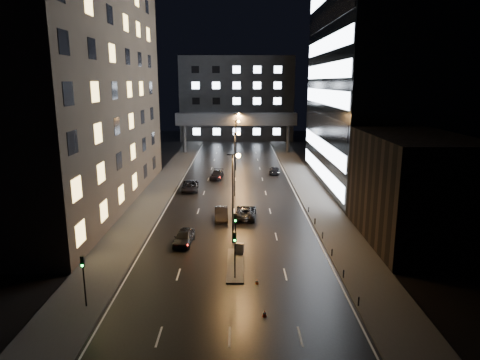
{
  "coord_description": "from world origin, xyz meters",
  "views": [
    {
      "loc": [
        0.67,
        -36.93,
        17.58
      ],
      "look_at": [
        0.82,
        21.99,
        4.0
      ],
      "focal_mm": 32.0,
      "sensor_mm": 36.0,
      "label": 1
    }
  ],
  "objects": [
    {
      "name": "sidewalk_right",
      "position": [
        12.5,
        35.0,
        0.07
      ],
      "size": [
        5.0,
        110.0,
        0.15
      ],
      "primitive_type": "cube",
      "color": "#383533",
      "rests_on": "ground"
    },
    {
      "name": "car_away_b",
      "position": [
        -1.64,
        16.33,
        0.8
      ],
      "size": [
        1.92,
        4.94,
        1.6
      ],
      "primitive_type": "imported",
      "rotation": [
        0.0,
        0.0,
        0.05
      ],
      "color": "black",
      "rests_on": "ground"
    },
    {
      "name": "traffic_signal_far",
      "position": [
        0.3,
        -1.01,
        3.09
      ],
      "size": [
        0.28,
        0.34,
        4.4
      ],
      "color": "black",
      "rests_on": "median_island"
    },
    {
      "name": "streetlight_mid_b",
      "position": [
        0.16,
        48.0,
        6.5
      ],
      "size": [
        1.45,
        0.5,
        10.15
      ],
      "color": "black",
      "rests_on": "ground"
    },
    {
      "name": "ground",
      "position": [
        0.0,
        40.0,
        0.0
      ],
      "size": [
        160.0,
        160.0,
        0.0
      ],
      "primitive_type": "plane",
      "color": "black",
      "rests_on": "ground"
    },
    {
      "name": "car_away_a",
      "position": [
        -5.42,
        7.67,
        0.81
      ],
      "size": [
        2.32,
        4.89,
        1.62
      ],
      "primitive_type": "imported",
      "rotation": [
        0.0,
        0.0,
        -0.09
      ],
      "color": "black",
      "rests_on": "ground"
    },
    {
      "name": "cone_a",
      "position": [
        2.27,
        -1.9,
        0.22
      ],
      "size": [
        0.4,
        0.4,
        0.44
      ],
      "primitive_type": "cone",
      "rotation": [
        0.0,
        0.0,
        0.32
      ],
      "color": "#FF510D",
      "rests_on": "ground"
    },
    {
      "name": "car_toward_a",
      "position": [
        1.54,
        17.12,
        0.8
      ],
      "size": [
        3.13,
        5.97,
        1.6
      ],
      "primitive_type": "imported",
      "rotation": [
        0.0,
        0.0,
        3.06
      ],
      "color": "black",
      "rests_on": "ground"
    },
    {
      "name": "car_away_d",
      "position": [
        -3.41,
        40.24,
        0.75
      ],
      "size": [
        2.59,
        5.35,
        1.5
      ],
      "primitive_type": "imported",
      "rotation": [
        0.0,
        0.0,
        -0.1
      ],
      "color": "black",
      "rests_on": "ground"
    },
    {
      "name": "traffic_signal_corner",
      "position": [
        -11.5,
        -6.01,
        2.94
      ],
      "size": [
        0.28,
        0.34,
        4.4
      ],
      "color": "black",
      "rests_on": "ground"
    },
    {
      "name": "streetlight_near",
      "position": [
        0.16,
        8.0,
        6.5
      ],
      "size": [
        1.45,
        0.5,
        10.15
      ],
      "color": "black",
      "rests_on": "ground"
    },
    {
      "name": "car_toward_b",
      "position": [
        7.59,
        44.76,
        0.69
      ],
      "size": [
        2.23,
        4.88,
        1.39
      ],
      "primitive_type": "imported",
      "rotation": [
        0.0,
        0.0,
        3.08
      ],
      "color": "black",
      "rests_on": "ground"
    },
    {
      "name": "building_left",
      "position": [
        -22.5,
        24.0,
        20.0
      ],
      "size": [
        15.0,
        48.0,
        40.0
      ],
      "primitive_type": "cube",
      "color": "#2D2319",
      "rests_on": "ground"
    },
    {
      "name": "utility_cabinet",
      "position": [
        0.7,
        4.58,
        0.73
      ],
      "size": [
        1.0,
        0.69,
        1.16
      ],
      "primitive_type": "cube",
      "rotation": [
        0.0,
        0.0,
        -0.28
      ],
      "color": "#535255",
      "rests_on": "median_island"
    },
    {
      "name": "traffic_signal_near",
      "position": [
        0.3,
        4.49,
        3.09
      ],
      "size": [
        0.28,
        0.34,
        4.4
      ],
      "color": "black",
      "rests_on": "median_island"
    },
    {
      "name": "cone_b",
      "position": [
        2.63,
        -7.33,
        0.26
      ],
      "size": [
        0.42,
        0.42,
        0.52
      ],
      "primitive_type": "cone",
      "rotation": [
        0.0,
        0.0,
        0.34
      ],
      "color": "#FF370D",
      "rests_on": "ground"
    },
    {
      "name": "car_away_c",
      "position": [
        -7.4,
        31.51,
        0.79
      ],
      "size": [
        2.96,
        5.83,
        1.58
      ],
      "primitive_type": "imported",
      "rotation": [
        0.0,
        0.0,
        0.06
      ],
      "color": "black",
      "rests_on": "ground"
    },
    {
      "name": "building_far",
      "position": [
        0.0,
        98.0,
        12.5
      ],
      "size": [
        34.0,
        14.0,
        25.0
      ],
      "primitive_type": "cube",
      "color": "#333335",
      "rests_on": "ground"
    },
    {
      "name": "median_island",
      "position": [
        0.3,
        2.0,
        0.07
      ],
      "size": [
        1.6,
        8.0,
        0.15
      ],
      "primitive_type": "cube",
      "color": "#383533",
      "rests_on": "ground"
    },
    {
      "name": "streetlight_far",
      "position": [
        0.16,
        68.0,
        6.5
      ],
      "size": [
        1.45,
        0.5,
        10.15
      ],
      "color": "black",
      "rests_on": "ground"
    },
    {
      "name": "skybridge",
      "position": [
        0.0,
        70.0,
        8.34
      ],
      "size": [
        30.0,
        3.0,
        10.0
      ],
      "color": "#333335",
      "rests_on": "ground"
    },
    {
      "name": "bollard_row",
      "position": [
        10.2,
        6.5,
        0.45
      ],
      "size": [
        0.12,
        25.12,
        0.9
      ],
      "color": "black",
      "rests_on": "ground"
    },
    {
      "name": "sidewalk_left",
      "position": [
        -12.5,
        35.0,
        0.07
      ],
      "size": [
        5.0,
        110.0,
        0.15
      ],
      "primitive_type": "cube",
      "color": "#383533",
      "rests_on": "ground"
    },
    {
      "name": "building_right_glass",
      "position": [
        25.0,
        36.0,
        22.5
      ],
      "size": [
        20.0,
        36.0,
        45.0
      ],
      "primitive_type": "cube",
      "color": "black",
      "rests_on": "ground"
    },
    {
      "name": "building_right_low",
      "position": [
        20.0,
        9.0,
        6.0
      ],
      "size": [
        10.0,
        18.0,
        12.0
      ],
      "primitive_type": "cube",
      "color": "black",
      "rests_on": "ground"
    },
    {
      "name": "streetlight_mid_a",
      "position": [
        0.16,
        28.0,
        6.5
      ],
      "size": [
        1.45,
        0.5,
        10.15
      ],
      "color": "black",
      "rests_on": "ground"
    }
  ]
}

